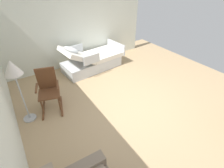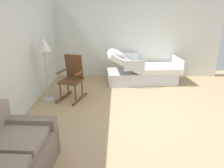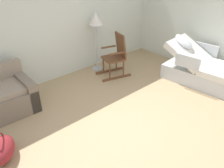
{
  "view_description": "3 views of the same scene",
  "coord_description": "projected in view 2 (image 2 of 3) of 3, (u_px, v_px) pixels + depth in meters",
  "views": [
    {
      "loc": [
        -2.53,
        2.16,
        2.86
      ],
      "look_at": [
        0.27,
        0.34,
        0.65
      ],
      "focal_mm": 27.54,
      "sensor_mm": 36.0,
      "label": 1
    },
    {
      "loc": [
        -4.0,
        0.56,
        2.1
      ],
      "look_at": [
        0.15,
        0.66,
        0.67
      ],
      "focal_mm": 36.09,
      "sensor_mm": 36.0,
      "label": 2
    },
    {
      "loc": [
        -2.51,
        -2.2,
        2.65
      ],
      "look_at": [
        -0.21,
        0.36,
        0.72
      ],
      "focal_mm": 36.98,
      "sensor_mm": 36.0,
      "label": 3
    }
  ],
  "objects": [
    {
      "name": "hospital_bed",
      "position": [
        142.0,
        72.0,
        6.51
      ],
      "size": [
        1.16,
        2.15,
        1.05
      ],
      "color": "silver",
      "rests_on": "ground"
    },
    {
      "name": "back_wall",
      "position": [
        10.0,
        51.0,
        4.07
      ],
      "size": [
        6.05,
        0.1,
        2.7
      ],
      "primitive_type": "cube",
      "color": "silver",
      "rests_on": "ground"
    },
    {
      "name": "side_wall",
      "position": [
        136.0,
        33.0,
        6.83
      ],
      "size": [
        0.1,
        5.12,
        2.7
      ],
      "primitive_type": "cube",
      "color": "silver",
      "rests_on": "ground"
    },
    {
      "name": "floor_lamp",
      "position": [
        44.0,
        49.0,
        4.96
      ],
      "size": [
        0.34,
        0.34,
        1.48
      ],
      "color": "#B2B5BA",
      "rests_on": "ground"
    },
    {
      "name": "rocking_chair",
      "position": [
        72.0,
        78.0,
        5.32
      ],
      "size": [
        0.86,
        0.66,
        1.05
      ],
      "color": "brown",
      "rests_on": "ground"
    },
    {
      "name": "couch",
      "position": [
        2.0,
        168.0,
        2.63
      ],
      "size": [
        1.62,
        0.89,
        0.85
      ],
      "color": "#7D6C5C",
      "rests_on": "ground"
    },
    {
      "name": "ground_plane",
      "position": [
        145.0,
        119.0,
        4.45
      ],
      "size": [
        7.31,
        7.31,
        0.0
      ],
      "primitive_type": "plane",
      "color": "tan"
    }
  ]
}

